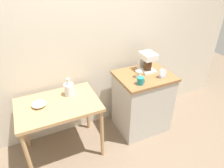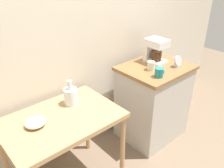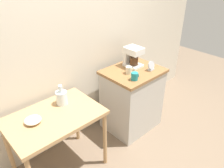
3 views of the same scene
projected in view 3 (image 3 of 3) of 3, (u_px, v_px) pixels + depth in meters
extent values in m
plane|color=#7A6651|center=(102.00, 144.00, 2.89)|extent=(8.00, 8.00, 0.00)
cube|color=beige|center=(80.00, 30.00, 2.55)|extent=(4.40, 0.10, 2.80)
cube|color=tan|center=(54.00, 117.00, 2.20)|extent=(0.93, 0.63, 0.04)
cylinder|color=tan|center=(105.00, 140.00, 2.46)|extent=(0.04, 0.04, 0.73)
cylinder|color=tan|center=(9.00, 152.00, 2.31)|extent=(0.04, 0.04, 0.73)
cylinder|color=tan|center=(76.00, 117.00, 2.81)|extent=(0.04, 0.04, 0.73)
cube|color=#BCB7AD|center=(132.00, 100.00, 3.03)|extent=(0.69, 0.56, 0.84)
cube|color=olive|center=(133.00, 72.00, 2.81)|extent=(0.72, 0.59, 0.04)
cylinder|color=beige|center=(33.00, 122.00, 2.09)|extent=(0.07, 0.07, 0.01)
ellipsoid|color=beige|center=(33.00, 120.00, 2.08)|extent=(0.16, 0.16, 0.04)
cylinder|color=silver|center=(62.00, 98.00, 2.33)|extent=(0.12, 0.12, 0.15)
cylinder|color=silver|center=(60.00, 89.00, 2.27)|extent=(0.04, 0.04, 0.08)
cube|color=white|center=(133.00, 65.00, 2.90)|extent=(0.18, 0.22, 0.03)
cube|color=white|center=(129.00, 55.00, 2.90)|extent=(0.16, 0.05, 0.26)
cube|color=white|center=(134.00, 50.00, 2.80)|extent=(0.18, 0.22, 0.08)
cylinder|color=#4C2D19|center=(134.00, 61.00, 2.86)|extent=(0.11, 0.11, 0.10)
cylinder|color=teal|center=(135.00, 76.00, 2.57)|extent=(0.08, 0.08, 0.09)
torus|color=teal|center=(137.00, 75.00, 2.59)|extent=(0.01, 0.06, 0.06)
cylinder|color=beige|center=(129.00, 70.00, 2.71)|extent=(0.08, 0.08, 0.09)
torus|color=beige|center=(131.00, 69.00, 2.73)|extent=(0.01, 0.06, 0.06)
cube|color=#B2B5BA|center=(151.00, 69.00, 2.80)|extent=(0.08, 0.05, 0.02)
cylinder|color=#B2B5BA|center=(151.00, 65.00, 2.78)|extent=(0.11, 0.05, 0.11)
cylinder|color=black|center=(151.00, 65.00, 2.77)|extent=(0.09, 0.04, 0.09)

